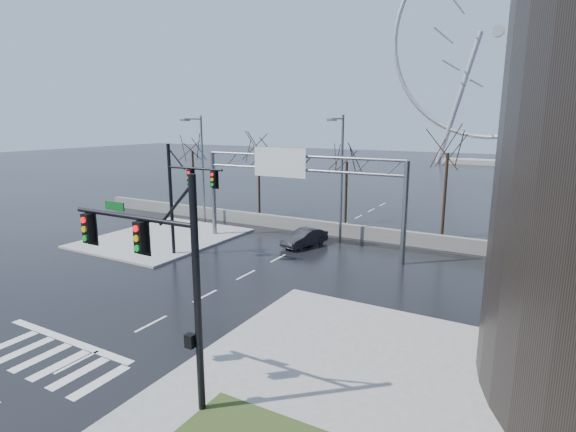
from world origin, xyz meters
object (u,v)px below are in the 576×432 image
Objects in this scene: sign_gantry at (294,181)px; signal_mast_near at (163,267)px; signal_mast_far at (182,190)px; car at (305,238)px; ferris_wheel at (497,40)px.

signal_mast_near is at bearing -73.81° from sign_gantry.
signal_mast_near is 19.79m from sign_gantry.
car is at bearing 48.32° from signal_mast_far.
signal_mast_far is at bearing -97.20° from ferris_wheel.
signal_mast_near is at bearing -60.99° from car.
car is at bearing 54.99° from sign_gantry.
sign_gantry is at bearing 106.19° from signal_mast_near.
car is (0.55, 0.79, -4.51)m from sign_gantry.
signal_mast_far is at bearing -116.76° from car.
sign_gantry is at bearing -110.09° from car.
sign_gantry is (-5.52, 19.00, 0.31)m from signal_mast_near.
sign_gantry reaches higher than car.
ferris_wheel is (10.87, 86.04, 21.30)m from signal_mast_far.
signal_mast_far is at bearing -132.47° from sign_gantry.
signal_mast_far reaches higher than sign_gantry.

